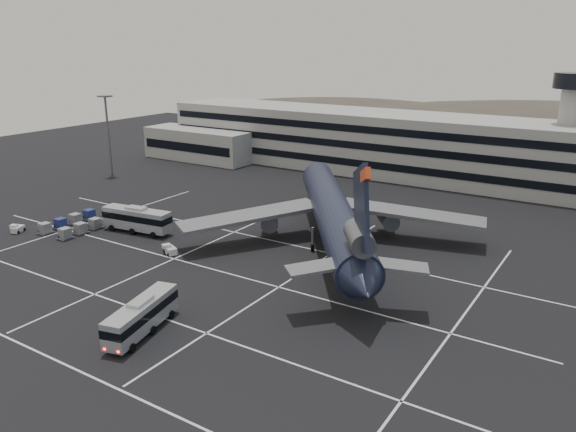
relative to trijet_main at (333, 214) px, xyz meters
The scene contains 11 objects.
ground 23.80m from the trijet_main, 118.01° to the right, with size 260.00×260.00×0.00m, color black.
lane_markings 22.75m from the trijet_main, 116.72° to the right, with size 90.00×55.62×0.01m.
terminal 52.53m from the trijet_main, 105.29° to the left, with size 125.00×26.00×24.00m.
hills 150.67m from the trijet_main, 87.28° to the left, with size 352.00×180.00×44.00m.
lightpole_left 67.80m from the trijet_main, 167.59° to the left, with size 2.40×2.40×18.28m.
trijet_main is the anchor object (origin of this frame).
bus_near 34.47m from the trijet_main, 97.98° to the right, with size 5.02×11.24×3.87m.
bus_far 32.23m from the trijet_main, 160.06° to the right, with size 12.37×4.34×4.28m.
tug_a 51.54m from the trijet_main, 155.05° to the right, with size 2.04×2.49×1.40m.
tug_b 24.57m from the trijet_main, 140.32° to the right, with size 2.71×2.30×1.50m.
uld_cluster 43.33m from the trijet_main, 158.52° to the right, with size 7.05×11.08×1.82m.
Camera 1 is at (48.11, -50.32, 29.82)m, focal length 35.00 mm.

